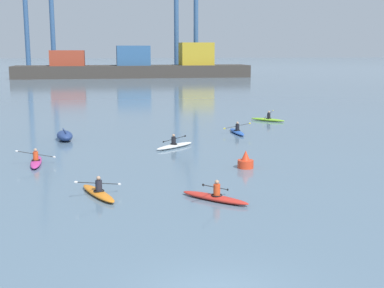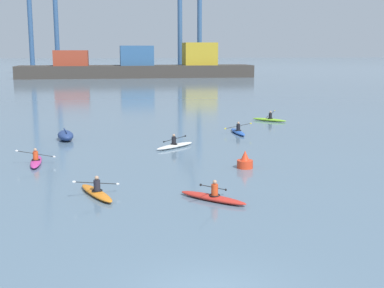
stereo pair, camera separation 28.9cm
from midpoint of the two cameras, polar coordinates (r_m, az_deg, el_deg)
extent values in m
cube|color=#38332D|center=(124.14, -6.59, 8.01)|extent=(55.22, 9.27, 2.87)
cube|color=#993823|center=(124.14, -13.73, 9.27)|extent=(7.73, 6.49, 3.53)
cube|color=#2D5684|center=(124.04, -6.63, 9.74)|extent=(7.73, 6.49, 4.59)
cube|color=#B29323|center=(125.79, 0.40, 9.98)|extent=(7.73, 6.49, 5.34)
cylinder|color=#335684|center=(139.58, -17.97, 12.42)|extent=(1.20, 1.20, 25.12)
cylinder|color=#335684|center=(138.86, -15.31, 12.56)|extent=(1.20, 1.20, 25.12)
cylinder|color=#335684|center=(135.46, -1.81, 12.76)|extent=(1.20, 1.20, 24.07)
cylinder|color=#335684|center=(136.26, 0.38, 12.75)|extent=(1.20, 1.20, 24.07)
ellipsoid|color=navy|center=(38.67, -14.17, 0.90)|extent=(1.56, 2.76, 0.70)
cube|color=navy|center=(38.61, -14.20, 1.46)|extent=(0.42, 1.93, 0.06)
cylinder|color=red|center=(28.94, 5.68, -2.23)|extent=(0.90, 0.90, 0.45)
cone|color=red|center=(28.83, 5.70, -1.26)|extent=(0.49, 0.50, 0.55)
ellipsoid|color=#C13384|center=(31.12, -17.18, -1.93)|extent=(0.81, 3.43, 0.26)
torus|color=black|center=(31.00, -17.21, -1.71)|extent=(0.52, 0.52, 0.05)
cylinder|color=#DB471E|center=(30.95, -17.23, -1.28)|extent=(0.30, 0.30, 0.50)
sphere|color=tan|center=(30.88, -17.27, -0.64)|extent=(0.19, 0.19, 0.19)
cylinder|color=black|center=(30.98, -17.24, -1.08)|extent=(2.06, 0.16, 0.47)
ellipsoid|color=silver|center=(31.03, -19.15, -0.76)|extent=(0.20, 0.05, 0.15)
ellipsoid|color=silver|center=(30.96, -15.32, -1.40)|extent=(0.20, 0.05, 0.15)
ellipsoid|color=red|center=(22.69, 2.18, -5.99)|extent=(2.83, 2.83, 0.26)
torus|color=black|center=(22.60, 2.40, -5.69)|extent=(0.69, 0.69, 0.05)
cylinder|color=#DB471E|center=(22.54, 2.40, -5.10)|extent=(0.30, 0.30, 0.50)
sphere|color=tan|center=(22.45, 2.41, -4.24)|extent=(0.19, 0.19, 0.19)
cylinder|color=black|center=(22.54, 2.30, -4.84)|extent=(1.44, 1.44, 0.69)
ellipsoid|color=black|center=(21.65, 0.86, -4.56)|extent=(0.17, 0.17, 0.16)
ellipsoid|color=black|center=(23.44, 3.63, -5.09)|extent=(0.17, 0.17, 0.16)
ellipsoid|color=silver|center=(34.74, -2.18, -0.21)|extent=(3.02, 2.61, 0.26)
torus|color=black|center=(34.64, -2.29, 0.00)|extent=(0.69, 0.69, 0.05)
cylinder|color=black|center=(34.60, -2.30, 0.39)|extent=(0.30, 0.30, 0.50)
sphere|color=tan|center=(34.54, -2.30, 0.96)|extent=(0.19, 0.19, 0.19)
cylinder|color=black|center=(34.62, -2.24, 0.56)|extent=(1.30, 1.58, 0.66)
ellipsoid|color=black|center=(35.36, -3.42, 0.24)|extent=(0.16, 0.18, 0.16)
ellipsoid|color=black|center=(33.90, -1.02, 0.90)|extent=(0.16, 0.18, 0.16)
ellipsoid|color=orange|center=(23.79, -10.73, -5.39)|extent=(1.86, 3.37, 0.26)
torus|color=black|center=(23.66, -10.65, -5.12)|extent=(0.64, 0.64, 0.05)
cylinder|color=#23232D|center=(23.60, -10.67, -4.56)|extent=(0.30, 0.30, 0.50)
sphere|color=tan|center=(23.51, -10.70, -3.74)|extent=(0.19, 0.19, 0.19)
cylinder|color=black|center=(23.62, -10.72, -4.30)|extent=(1.92, 0.83, 0.42)
ellipsoid|color=silver|center=(23.22, -13.11, -4.15)|extent=(0.20, 0.11, 0.14)
ellipsoid|color=silver|center=(24.05, -8.42, -4.44)|extent=(0.20, 0.11, 0.14)
ellipsoid|color=#7ABC2D|center=(48.26, 8.24, 2.70)|extent=(2.89, 2.77, 0.26)
torus|color=black|center=(48.20, 8.35, 2.85)|extent=(0.69, 0.69, 0.05)
cylinder|color=black|center=(48.17, 8.36, 3.13)|extent=(0.30, 0.30, 0.50)
sphere|color=tan|center=(48.12, 8.37, 3.55)|extent=(0.19, 0.19, 0.19)
cylinder|color=black|center=(48.18, 8.31, 3.26)|extent=(1.42, 1.50, 0.59)
ellipsoid|color=yellow|center=(47.30, 7.77, 2.80)|extent=(0.17, 0.17, 0.15)
ellipsoid|color=yellow|center=(49.05, 8.83, 3.69)|extent=(0.17, 0.17, 0.15)
ellipsoid|color=#2856B2|center=(40.78, 4.81, 1.35)|extent=(0.70, 3.42, 0.26)
torus|color=black|center=(40.67, 4.86, 1.53)|extent=(0.50, 0.50, 0.05)
cylinder|color=black|center=(40.63, 4.86, 1.86)|extent=(0.30, 0.30, 0.50)
sphere|color=tan|center=(40.58, 4.87, 2.35)|extent=(0.19, 0.19, 0.19)
cylinder|color=black|center=(40.66, 4.84, 2.01)|extent=(2.07, 0.10, 0.39)
ellipsoid|color=yellow|center=(40.41, 3.43, 1.72)|extent=(0.20, 0.05, 0.14)
ellipsoid|color=yellow|center=(40.94, 6.24, 2.30)|extent=(0.20, 0.05, 0.14)
camera|label=1|loc=(0.14, -90.25, -0.05)|focal=48.01mm
camera|label=2|loc=(0.14, 89.75, 0.05)|focal=48.01mm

